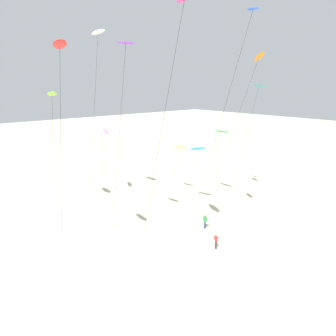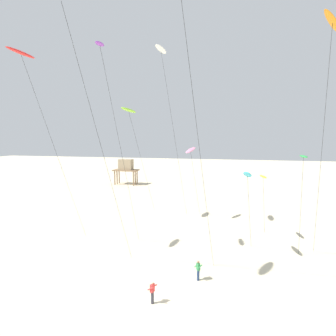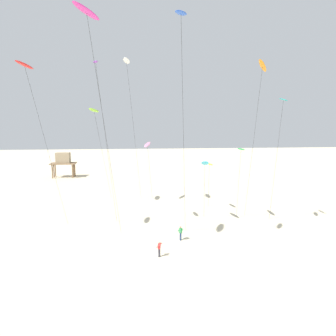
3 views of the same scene
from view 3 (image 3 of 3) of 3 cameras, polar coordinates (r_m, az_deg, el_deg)
ground_plane at (r=29.95m, az=-2.19°, el=-17.66°), size 260.00×260.00×0.00m
kite_teal at (r=38.41m, az=21.52°, el=11.43°), size 1.18×4.93×16.44m
kite_cyan at (r=38.08m, az=7.23°, el=0.91°), size 1.19×4.83×8.85m
kite_green at (r=39.27m, az=14.06°, el=3.48°), size 0.96×3.76×10.17m
kite_white at (r=44.16m, az=-8.08°, el=19.80°), size 2.40×9.79×22.33m
kite_lime at (r=45.99m, az=-14.23°, el=10.78°), size 2.37×8.45×15.69m
kite_purple at (r=34.36m, az=-13.85°, el=18.60°), size 1.79×6.98×20.13m
kite_red at (r=34.17m, az=-26.14°, el=17.35°), size 2.37×8.61×19.50m
kite_blue at (r=28.08m, az=2.59°, el=26.90°), size 2.73×9.55×22.88m
kite_yellow at (r=43.85m, az=8.08°, el=0.69°), size 1.18×4.31×7.50m
kite_orange at (r=35.21m, az=17.91°, el=17.93°), size 2.98×9.82×20.14m
kite_pink at (r=47.87m, az=-4.04°, el=4.51°), size 1.67×5.25×10.43m
kite_magenta at (r=28.23m, az=-15.56°, el=27.04°), size 3.05×9.92×22.87m
kite_flyer_nearest at (r=30.36m, az=-1.71°, el=-15.43°), size 0.65×0.66×1.67m
kite_flyer_middle at (r=34.31m, az=2.47°, el=-12.52°), size 0.72×0.73×1.67m
stilt_house at (r=76.96m, az=-19.78°, el=1.51°), size 6.02×3.31×6.22m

